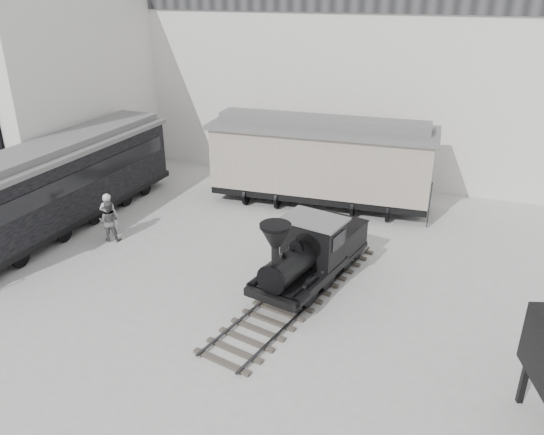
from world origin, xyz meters
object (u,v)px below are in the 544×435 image
at_px(passenger_coach, 63,183).
at_px(visitor_b, 109,221).
at_px(locomotive, 308,257).
at_px(visitor_a, 109,216).
at_px(boxcar, 321,160).

xyz_separation_m(passenger_coach, visitor_b, (2.55, -0.63, -1.02)).
xyz_separation_m(locomotive, visitor_b, (-8.21, 0.63, -0.28)).
xyz_separation_m(locomotive, visitor_a, (-8.34, 0.80, -0.16)).
height_order(boxcar, visitor_b, boxcar).
height_order(locomotive, passenger_coach, passenger_coach).
xyz_separation_m(boxcar, visitor_b, (-6.60, -6.47, -1.29)).
distance_m(passenger_coach, visitor_a, 2.62).
bearing_deg(visitor_b, passenger_coach, -32.51).
relative_size(boxcar, visitor_b, 6.09).
relative_size(visitor_a, visitor_b, 1.15).
distance_m(locomotive, passenger_coach, 10.86).
relative_size(boxcar, visitor_a, 5.30).
height_order(passenger_coach, visitor_a, passenger_coach).
bearing_deg(visitor_a, boxcar, -152.53).
xyz_separation_m(locomotive, boxcar, (-1.61, 7.09, 1.01)).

